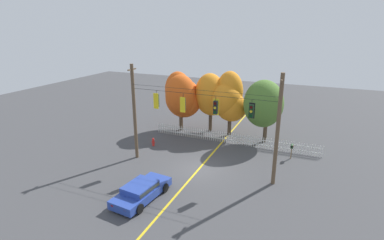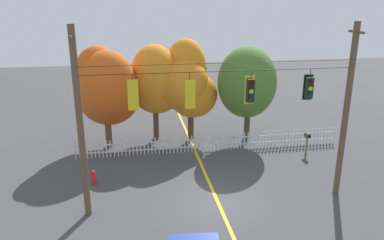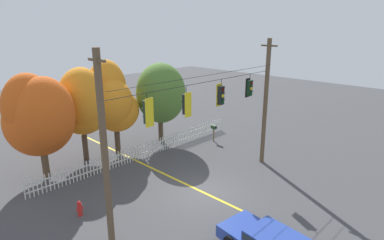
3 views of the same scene
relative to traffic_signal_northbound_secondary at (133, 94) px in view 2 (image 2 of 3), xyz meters
The scene contains 14 objects.
ground 6.46m from the traffic_signal_northbound_secondary, ahead, with size 80.00×80.00×0.00m, color #424244.
lane_centerline_stripe 6.46m from the traffic_signal_northbound_secondary, ahead, with size 0.16×36.00×0.01m, color gold.
signal_support_span 3.84m from the traffic_signal_northbound_secondary, ahead, with size 11.95×1.10×8.13m.
traffic_signal_northbound_secondary is the anchor object (origin of this frame).
traffic_signal_northbound_primary 2.33m from the traffic_signal_northbound_secondary, ahead, with size 0.43×0.38×1.51m.
traffic_signal_westbound_side 4.94m from the traffic_signal_northbound_secondary, ahead, with size 0.43×0.38×1.48m.
traffic_signal_eastbound_side 7.59m from the traffic_signal_northbound_secondary, ahead, with size 0.43×0.38×1.41m.
white_picket_fence 9.18m from the traffic_signal_northbound_secondary, 53.51° to the left, with size 16.34×0.06×1.08m.
autumn_maple_near_fence 8.32m from the traffic_signal_northbound_secondary, 101.10° to the left, with size 4.03×3.87×6.40m.
autumn_maple_mid 9.03m from the traffic_signal_northbound_secondary, 80.59° to the left, with size 3.33×3.30×6.36m.
autumn_oak_far_east 9.38m from the traffic_signal_northbound_secondary, 67.92° to the left, with size 3.81×3.39×6.66m.
autumn_maple_far_west 10.56m from the traffic_signal_northbound_secondary, 46.81° to the left, with size 3.75×3.67×6.25m.
fire_hydrant 6.09m from the traffic_signal_northbound_secondary, 127.49° to the left, with size 0.38×0.22×0.80m.
roadside_mailbox 12.17m from the traffic_signal_northbound_secondary, 25.72° to the left, with size 0.25×0.44×1.33m.
Camera 2 is at (-3.68, -15.08, 9.02)m, focal length 35.41 mm.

